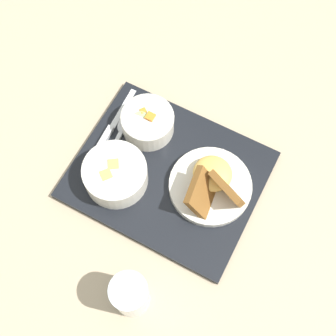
% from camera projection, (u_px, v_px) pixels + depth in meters
% --- Properties ---
extents(ground_plane, '(4.00, 4.00, 0.00)m').
position_uv_depth(ground_plane, '(168.00, 176.00, 1.02)').
color(ground_plane, tan).
extents(serving_tray, '(0.43, 0.37, 0.01)m').
position_uv_depth(serving_tray, '(168.00, 175.00, 1.01)').
color(serving_tray, black).
rests_on(serving_tray, ground_plane).
extents(bowl_salad, '(0.12, 0.12, 0.06)m').
position_uv_depth(bowl_salad, '(148.00, 122.00, 1.02)').
color(bowl_salad, silver).
rests_on(bowl_salad, serving_tray).
extents(bowl_soup, '(0.13, 0.13, 0.06)m').
position_uv_depth(bowl_soup, '(115.00, 174.00, 0.97)').
color(bowl_soup, silver).
rests_on(bowl_soup, serving_tray).
extents(plate_main, '(0.18, 0.18, 0.09)m').
position_uv_depth(plate_main, '(212.00, 183.00, 0.97)').
color(plate_main, silver).
rests_on(plate_main, serving_tray).
extents(knife, '(0.03, 0.18, 0.01)m').
position_uv_depth(knife, '(109.00, 131.00, 1.04)').
color(knife, silver).
rests_on(knife, serving_tray).
extents(spoon, '(0.03, 0.14, 0.01)m').
position_uv_depth(spoon, '(122.00, 131.00, 1.04)').
color(spoon, silver).
rests_on(spoon, serving_tray).
extents(glass_water, '(0.07, 0.07, 0.11)m').
position_uv_depth(glass_water, '(131.00, 295.00, 0.87)').
color(glass_water, silver).
rests_on(glass_water, ground_plane).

